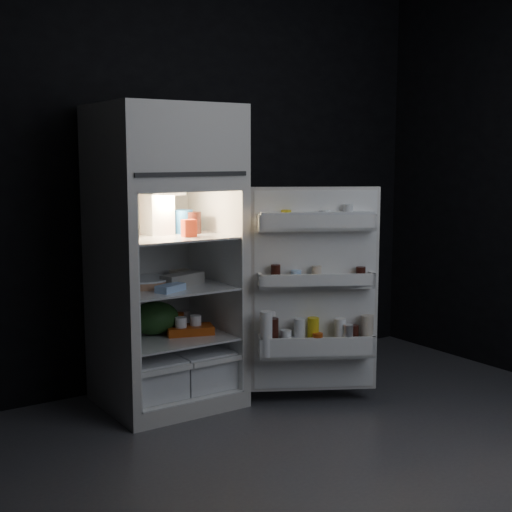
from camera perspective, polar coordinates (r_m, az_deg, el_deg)
floor at (r=3.59m, az=6.67°, el=-16.55°), size 4.00×3.40×0.00m
wall_back at (r=4.69m, az=-6.73°, el=6.28°), size 4.00×0.00×2.70m
refrigerator at (r=4.26m, az=-7.44°, el=0.77°), size 0.76×0.71×1.78m
fridge_door at (r=4.21m, az=4.71°, el=-3.08°), size 0.72×0.52×1.22m
milk_jug at (r=4.25m, az=-7.91°, el=3.32°), size 0.16×0.16×0.24m
mayo_jar at (r=4.31m, az=-5.87°, el=2.75°), size 0.15×0.15×0.14m
jam_jar at (r=4.30m, az=-5.08°, el=2.68°), size 0.11×0.11×0.13m
amber_bottle at (r=4.22m, az=-11.45°, el=3.07°), size 0.11×0.11×0.22m
small_carton at (r=4.12m, az=-5.38°, el=2.23°), size 0.08×0.06×0.10m
egg_carton at (r=4.26m, az=-5.90°, el=-1.87°), size 0.29×0.18×0.07m
pie at (r=4.24m, az=-8.97°, el=-2.16°), size 0.38×0.38×0.04m
flat_package at (r=4.07m, az=-6.86°, el=-2.55°), size 0.20×0.15×0.04m
wrapped_pkg at (r=4.51m, az=-6.06°, el=-1.43°), size 0.12×0.10×0.05m
produce_bag at (r=4.33m, az=-8.15°, el=-4.94°), size 0.32×0.28×0.20m
yogurt_tray at (r=4.32m, az=-5.32°, el=-5.91°), size 0.31×0.23×0.05m
small_can_red at (r=4.50m, az=-6.22°, el=-5.11°), size 0.08×0.08×0.09m
small_can_silver at (r=4.56m, az=-5.76°, el=-4.90°), size 0.09×0.09×0.09m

